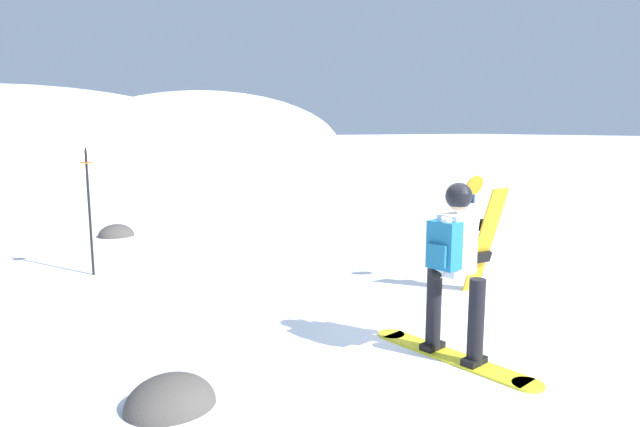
# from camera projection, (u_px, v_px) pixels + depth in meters

# --- Properties ---
(ground_plane) EXTENTS (300.00, 300.00, 0.00)m
(ground_plane) POSITION_uv_depth(u_px,v_px,m) (447.00, 335.00, 5.91)
(ground_plane) COLOR white
(ridge_peak_main) EXTENTS (32.16, 28.94, 10.23)m
(ridge_peak_main) POSITION_uv_depth(u_px,v_px,m) (16.00, 160.00, 38.07)
(ridge_peak_main) COLOR white
(ridge_peak_main) RESTS_ON ground
(ridge_peak_far) EXTENTS (29.49, 26.54, 12.17)m
(ridge_peak_far) POSITION_uv_depth(u_px,v_px,m) (206.00, 149.00, 58.51)
(ridge_peak_far) COLOR white
(ridge_peak_far) RESTS_ON ground
(snowboarder_main) EXTENTS (0.65, 1.81, 1.71)m
(snowboarder_main) POSITION_uv_depth(u_px,v_px,m) (454.00, 267.00, 5.16)
(snowboarder_main) COLOR yellow
(snowboarder_main) RESTS_ON ground
(spare_snowboard) EXTENTS (0.28, 0.52, 1.59)m
(spare_snowboard) POSITION_uv_depth(u_px,v_px,m) (483.00, 235.00, 7.30)
(spare_snowboard) COLOR orange
(spare_snowboard) RESTS_ON ground
(piste_marker_near) EXTENTS (0.20, 0.20, 1.97)m
(piste_marker_near) POSITION_uv_depth(u_px,v_px,m) (89.00, 202.00, 8.18)
(piste_marker_near) COLOR black
(piste_marker_near) RESTS_ON ground
(rock_dark) EXTENTS (0.72, 0.61, 0.50)m
(rock_dark) POSITION_uv_depth(u_px,v_px,m) (116.00, 236.00, 11.32)
(rock_dark) COLOR #4C4742
(rock_dark) RESTS_ON ground
(rock_small) EXTENTS (0.73, 0.62, 0.51)m
(rock_small) POSITION_uv_depth(u_px,v_px,m) (171.00, 406.00, 4.40)
(rock_small) COLOR #4C4742
(rock_small) RESTS_ON ground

